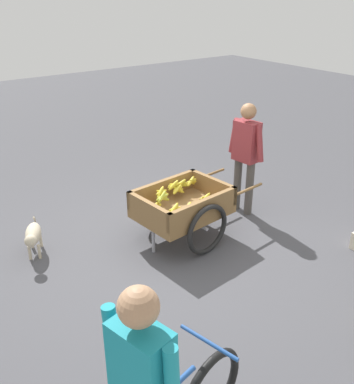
# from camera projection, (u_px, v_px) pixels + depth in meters

# --- Properties ---
(ground_plane) EXTENTS (24.00, 24.00, 0.00)m
(ground_plane) POSITION_uv_depth(u_px,v_px,m) (173.00, 253.00, 5.28)
(ground_plane) COLOR #47474C
(fruit_cart) EXTENTS (1.71, 1.00, 0.72)m
(fruit_cart) POSITION_uv_depth(u_px,v_px,m) (183.00, 208.00, 5.40)
(fruit_cart) COLOR olive
(fruit_cart) RESTS_ON ground
(vendor_person) EXTENTS (0.23, 0.60, 1.56)m
(vendor_person) POSITION_uv_depth(u_px,v_px,m) (246.00, 150.00, 5.88)
(vendor_person) COLOR #4C4742
(vendor_person) RESTS_ON ground
(dog) EXTENTS (0.35, 0.63, 0.40)m
(dog) POSITION_uv_depth(u_px,v_px,m) (33.00, 235.00, 5.13)
(dog) COLOR beige
(dog) RESTS_ON ground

